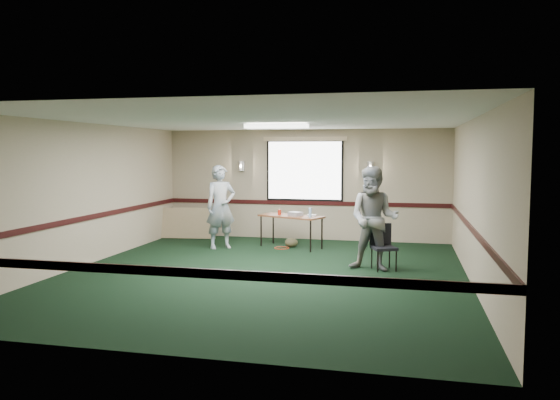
% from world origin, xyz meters
% --- Properties ---
extents(ground, '(8.00, 8.00, 0.00)m').
position_xyz_m(ground, '(0.00, 0.00, 0.00)').
color(ground, black).
rests_on(ground, ground).
extents(room_shell, '(8.00, 8.02, 8.00)m').
position_xyz_m(room_shell, '(0.00, 2.12, 1.58)').
color(room_shell, tan).
rests_on(room_shell, ground).
extents(folding_table, '(1.57, 1.10, 0.73)m').
position_xyz_m(folding_table, '(-0.07, 2.72, 0.68)').
color(folding_table, brown).
rests_on(folding_table, ground).
extents(projector, '(0.35, 0.34, 0.09)m').
position_xyz_m(projector, '(0.04, 2.63, 0.78)').
color(projector, '#929199').
rests_on(projector, folding_table).
extents(game_console, '(0.19, 0.15, 0.05)m').
position_xyz_m(game_console, '(0.41, 2.64, 0.75)').
color(game_console, silver).
rests_on(game_console, folding_table).
extents(red_cup, '(0.08, 0.08, 0.11)m').
position_xyz_m(red_cup, '(-0.36, 2.79, 0.79)').
color(red_cup, '#AD1D0B').
rests_on(red_cup, folding_table).
extents(water_bottle, '(0.06, 0.06, 0.21)m').
position_xyz_m(water_bottle, '(0.41, 2.42, 0.84)').
color(water_bottle, '#7BA2CA').
rests_on(water_bottle, folding_table).
extents(duffel_bag, '(0.31, 0.24, 0.21)m').
position_xyz_m(duffel_bag, '(-0.07, 2.77, 0.11)').
color(duffel_bag, '#494229').
rests_on(duffel_bag, ground).
extents(cable_coil, '(0.38, 0.38, 0.02)m').
position_xyz_m(cable_coil, '(-0.25, 2.56, 0.01)').
color(cable_coil, red).
rests_on(cable_coil, ground).
extents(folded_table, '(1.50, 0.40, 0.76)m').
position_xyz_m(folded_table, '(-2.89, 3.44, 0.38)').
color(folded_table, tan).
rests_on(folded_table, ground).
extents(conference_chair, '(0.53, 0.54, 0.83)m').
position_xyz_m(conference_chair, '(2.03, 0.87, 0.49)').
color(conference_chair, black).
rests_on(conference_chair, ground).
extents(person_left, '(0.81, 0.77, 1.86)m').
position_xyz_m(person_left, '(-1.59, 2.29, 0.93)').
color(person_left, '#3A5B80').
rests_on(person_left, ground).
extents(person_right, '(1.01, 0.84, 1.89)m').
position_xyz_m(person_right, '(1.88, 0.73, 0.94)').
color(person_right, '#697EA4').
rests_on(person_right, ground).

